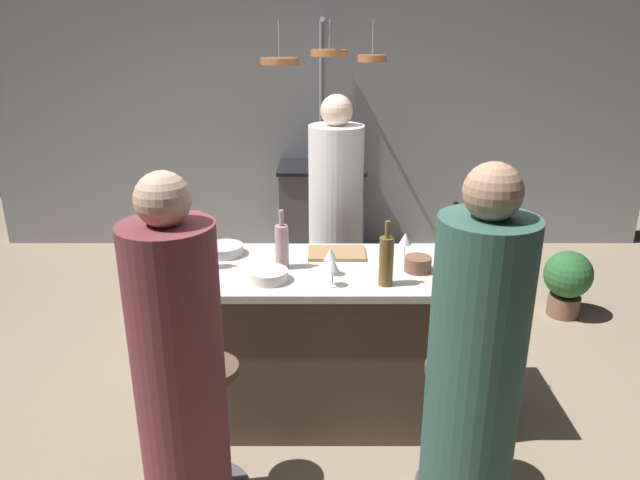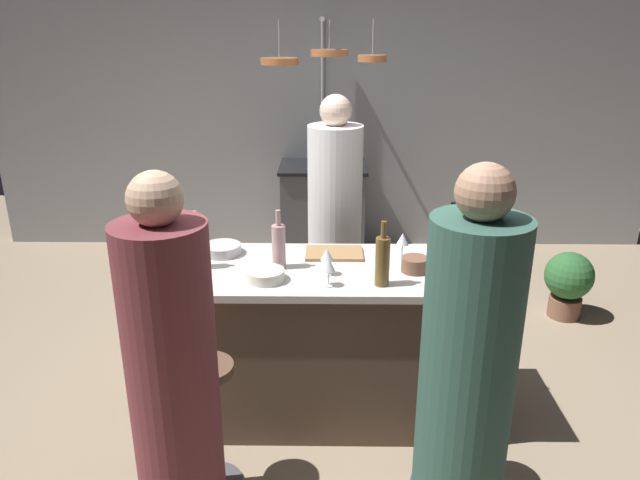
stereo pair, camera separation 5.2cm
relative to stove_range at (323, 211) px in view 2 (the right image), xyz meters
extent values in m
plane|color=gray|center=(0.00, -2.45, -0.45)|extent=(9.00, 9.00, 0.00)
cube|color=#9EA3A8|center=(0.00, 0.40, 0.85)|extent=(6.40, 0.16, 2.60)
cube|color=brown|center=(0.00, -2.45, -0.02)|extent=(1.72, 0.66, 0.86)
cube|color=beige|center=(0.00, -2.45, 0.43)|extent=(1.80, 0.72, 0.04)
cube|color=#47474C|center=(0.00, 0.00, -0.02)|extent=(0.76, 0.60, 0.86)
cube|color=black|center=(0.00, 0.00, 0.43)|extent=(0.80, 0.64, 0.03)
cylinder|color=white|center=(0.09, -1.58, 0.31)|extent=(0.36, 0.36, 1.51)
sphere|color=beige|center=(0.09, -1.58, 1.16)|extent=(0.21, 0.21, 0.21)
cylinder|color=#4C4C51|center=(-0.51, -3.07, -0.11)|extent=(0.06, 0.06, 0.62)
cylinder|color=brown|center=(-0.51, -3.07, 0.21)|extent=(0.26, 0.26, 0.04)
cylinder|color=brown|center=(-0.56, -3.41, 0.29)|extent=(0.35, 0.35, 1.47)
sphere|color=#D8AD8C|center=(-0.56, -3.41, 1.11)|extent=(0.20, 0.20, 0.20)
cylinder|color=#4C4C51|center=(0.59, -3.07, -0.11)|extent=(0.06, 0.06, 0.62)
cylinder|color=brown|center=(0.59, -3.07, 0.21)|extent=(0.26, 0.26, 0.04)
cylinder|color=#33594C|center=(0.57, -3.45, 0.31)|extent=(0.36, 0.36, 1.50)
sphere|color=tan|center=(0.57, -3.45, 1.15)|extent=(0.21, 0.21, 0.21)
cylinder|color=gray|center=(0.00, 0.25, 0.63)|extent=(0.04, 0.04, 2.15)
cylinder|color=gray|center=(0.00, -0.48, 1.70)|extent=(0.04, 1.45, 0.04)
cylinder|color=#B26638|center=(-0.30, -1.03, 1.43)|extent=(0.27, 0.27, 0.04)
cylinder|color=gray|center=(-0.30, -1.05, 1.56)|extent=(0.01, 0.01, 0.28)
cylinder|color=#B26638|center=(0.05, -1.00, 1.48)|extent=(0.26, 0.26, 0.04)
cylinder|color=gray|center=(0.05, -1.05, 1.59)|extent=(0.01, 0.01, 0.22)
cylinder|color=#B26638|center=(0.35, -1.04, 1.45)|extent=(0.20, 0.20, 0.04)
cylinder|color=gray|center=(0.35, -1.05, 1.57)|extent=(0.01, 0.01, 0.26)
cylinder|color=brown|center=(1.86, -1.26, -0.37)|extent=(0.24, 0.24, 0.16)
sphere|color=#2D6633|center=(1.86, -1.26, -0.11)|extent=(0.36, 0.36, 0.36)
cube|color=#997047|center=(0.08, -2.27, 0.46)|extent=(0.32, 0.22, 0.02)
cylinder|color=#382319|center=(-0.71, -2.61, 0.56)|extent=(0.05, 0.05, 0.21)
cylinder|color=#B78C8E|center=(-0.22, -2.46, 0.57)|extent=(0.07, 0.07, 0.24)
cylinder|color=#B78C8E|center=(-0.22, -2.46, 0.73)|extent=(0.03, 0.03, 0.08)
cylinder|color=brown|center=(0.31, -2.67, 0.58)|extent=(0.07, 0.07, 0.25)
cylinder|color=brown|center=(0.31, -2.67, 0.74)|extent=(0.03, 0.03, 0.08)
cylinder|color=black|center=(0.71, -2.34, 0.58)|extent=(0.07, 0.07, 0.25)
cylinder|color=black|center=(0.71, -2.34, 0.74)|extent=(0.03, 0.03, 0.08)
cylinder|color=gray|center=(-0.65, -2.46, 0.57)|extent=(0.07, 0.07, 0.23)
cylinder|color=gray|center=(-0.65, -2.46, 0.73)|extent=(0.03, 0.03, 0.08)
cylinder|color=silver|center=(0.04, -2.55, 0.46)|extent=(0.06, 0.06, 0.01)
cylinder|color=silver|center=(0.04, -2.55, 0.50)|extent=(0.01, 0.01, 0.07)
cone|color=silver|center=(0.04, -2.55, 0.57)|extent=(0.07, 0.07, 0.06)
cylinder|color=silver|center=(0.05, -2.68, 0.46)|extent=(0.06, 0.06, 0.01)
cylinder|color=silver|center=(0.05, -2.68, 0.50)|extent=(0.01, 0.01, 0.07)
cone|color=silver|center=(0.05, -2.68, 0.57)|extent=(0.07, 0.07, 0.06)
cylinder|color=silver|center=(0.45, -2.31, 0.46)|extent=(0.06, 0.06, 0.01)
cylinder|color=silver|center=(0.45, -2.31, 0.50)|extent=(0.01, 0.01, 0.07)
cone|color=silver|center=(0.45, -2.31, 0.57)|extent=(0.07, 0.07, 0.06)
cylinder|color=silver|center=(-0.27, -2.62, 0.48)|extent=(0.19, 0.19, 0.06)
cylinder|color=#B7B7BC|center=(-0.55, -2.26, 0.48)|extent=(0.22, 0.22, 0.06)
cylinder|color=brown|center=(0.50, -2.50, 0.49)|extent=(0.14, 0.14, 0.08)
camera|label=1|loc=(-0.01, -5.38, 1.69)|focal=33.34mm
camera|label=2|loc=(0.04, -5.38, 1.69)|focal=33.34mm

